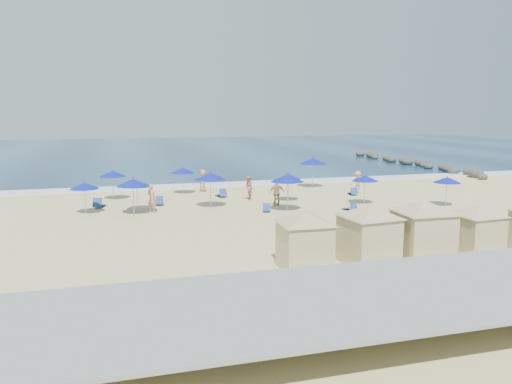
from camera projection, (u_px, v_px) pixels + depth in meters
The scene contains 32 objects.
ground at pixel (299, 220), 30.39m from camera, with size 160.00×160.00×0.00m, color #D8C789.
ocean at pixel (181, 151), 82.61m from camera, with size 160.00×80.00×0.06m, color navy.
surf_line at pixel (238, 184), 45.10m from camera, with size 160.00×2.50×0.08m, color white.
seawall at pixel (435, 282), 17.47m from camera, with size 160.00×6.10×1.22m.
rock_jetty at pixel (412, 162), 60.43m from camera, with size 2.56×26.66×0.96m.
trash_bin at pixel (310, 227), 26.94m from camera, with size 0.73×0.73×0.73m, color black.
cabana_0 at pixel (305, 233), 20.74m from camera, with size 4.30×4.30×2.70m.
cabana_1 at pixel (369, 227), 21.51m from camera, with size 4.49×4.49×2.83m.
cabana_2 at pixel (423, 222), 22.07m from camera, with size 4.72×4.72×2.96m.
cabana_3 at pixel (476, 224), 22.84m from camera, with size 4.07×4.07×2.56m.
umbrella_0 at pixel (84, 186), 31.78m from camera, with size 1.86×1.86×2.12m.
umbrella_1 at pixel (133, 183), 31.53m from camera, with size 2.11×2.11×2.40m.
umbrella_2 at pixel (113, 174), 36.87m from camera, with size 1.99×1.99×2.27m.
umbrella_3 at pixel (137, 183), 32.71m from camera, with size 1.88×1.88×2.14m.
umbrella_4 at pixel (183, 171), 39.48m from camera, with size 1.92×1.92×2.18m.
umbrella_5 at pixel (210, 176), 33.84m from camera, with size 2.21×2.21×2.51m.
umbrella_6 at pixel (287, 178), 32.60m from camera, with size 2.25×2.25×2.56m.
umbrella_7 at pixel (289, 177), 36.32m from camera, with size 1.84×1.84×2.09m.
umbrella_8 at pixel (313, 161), 42.66m from camera, with size 2.36×2.36×2.68m.
umbrella_9 at pixel (365, 178), 35.14m from camera, with size 1.90×1.90×2.16m.
umbrella_10 at pixel (447, 180), 34.34m from camera, with size 1.89×1.89×2.15m.
beach_chair_0 at pixel (99, 204), 34.11m from camera, with size 0.92×1.46×0.75m.
beach_chair_1 at pixel (159, 202), 35.11m from camera, with size 0.71×1.34×0.70m.
beach_chair_2 at pixel (222, 194), 38.29m from camera, with size 0.75×1.35×0.70m.
beach_chair_3 at pixel (267, 209), 32.79m from camera, with size 0.80×1.23×0.62m.
beach_chair_4 at pixel (350, 207), 33.17m from camera, with size 0.79×1.22×0.62m.
beach_chair_5 at pixel (353, 192), 39.25m from camera, with size 0.68×1.24×0.65m.
beachgoer_0 at pixel (152, 198), 32.45m from camera, with size 0.69×0.45×1.89m, color tan.
beachgoer_1 at pixel (248, 188), 37.04m from camera, with size 0.88×0.68×1.81m, color tan.
beachgoer_2 at pixel (277, 193), 34.72m from camera, with size 1.10×0.46×1.87m, color tan.
beachgoer_3 at pixel (358, 182), 39.79m from camera, with size 1.18×0.68×1.83m, color tan.
beachgoer_4 at pixel (203, 181), 40.89m from camera, with size 0.89×0.58×1.82m, color tan.
Camera 1 is at (-10.61, -27.88, 6.59)m, focal length 35.00 mm.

